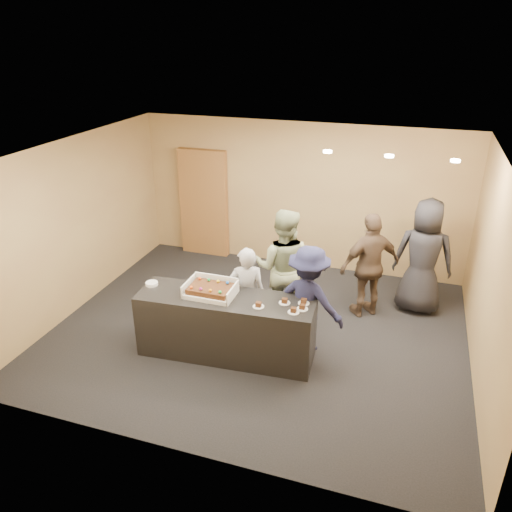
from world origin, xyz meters
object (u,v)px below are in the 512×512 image
plate_stack (152,284)px  person_dark_suit (423,257)px  storage_cabinet (204,203)px  cake_box (211,291)px  person_sage_man (283,267)px  person_brown_extra (370,266)px  serving_counter (226,326)px  sheet_cake (210,289)px  person_navy_man (308,301)px  person_server_grey (247,295)px

plate_stack → person_dark_suit: person_dark_suit is taller
storage_cabinet → cake_box: bearing=-64.9°
person_sage_man → person_brown_extra: person_sage_man is taller
serving_counter → storage_cabinet: (-1.65, 3.09, 0.60)m
sheet_cake → person_navy_man: (1.24, 0.45, -0.21)m
serving_counter → storage_cabinet: 3.56m
person_server_grey → person_dark_suit: person_dark_suit is taller
person_navy_man → person_dark_suit: bearing=-118.2°
cake_box → person_server_grey: bearing=50.1°
storage_cabinet → serving_counter: bearing=-61.9°
sheet_cake → person_navy_man: person_navy_man is taller
cake_box → person_dark_suit: size_ratio=0.35×
serving_counter → cake_box: cake_box is taller
serving_counter → person_sage_man: person_sage_man is taller
storage_cabinet → cake_box: size_ratio=3.19×
sheet_cake → person_sage_man: size_ratio=0.31×
plate_stack → person_server_grey: size_ratio=0.12×
storage_cabinet → person_navy_man: storage_cabinet is taller
person_navy_man → person_dark_suit: (1.45, 1.65, 0.14)m
person_navy_man → cake_box: bearing=32.1°
serving_counter → plate_stack: plate_stack is taller
person_navy_man → plate_stack: bearing=24.8°
storage_cabinet → person_sage_man: storage_cabinet is taller
cake_box → sheet_cake: (-0.00, -0.02, 0.05)m
cake_box → person_server_grey: 0.60m
cake_box → plate_stack: cake_box is taller
person_server_grey → person_sage_man: 0.77m
plate_stack → sheet_cake: bearing=-0.7°
plate_stack → person_brown_extra: bearing=31.0°
plate_stack → person_sage_man: bearing=34.6°
cake_box → sheet_cake: 0.06m
cake_box → person_sage_man: size_ratio=0.36×
person_sage_man → person_dark_suit: bearing=-159.2°
person_server_grey → person_sage_man: person_sage_man is taller
person_sage_man → sheet_cake: bearing=52.1°
cake_box → sheet_cake: cake_box is taller
storage_cabinet → person_server_grey: (1.79, -2.64, -0.33)m
sheet_cake → person_server_grey: size_ratio=0.39×
serving_counter → plate_stack: size_ratio=14.05×
plate_stack → person_sage_man: person_sage_man is taller
sheet_cake → person_dark_suit: bearing=37.9°
serving_counter → plate_stack: (-1.11, 0.01, 0.47)m
serving_counter → person_server_grey: bearing=68.5°
serving_counter → person_server_grey: 0.55m
plate_stack → person_dark_suit: 4.15m
person_server_grey → person_brown_extra: bearing=-161.9°
cake_box → person_sage_man: bearing=57.1°
storage_cabinet → plate_stack: (0.55, -3.08, -0.13)m
cake_box → plate_stack: (-0.89, -0.01, -0.02)m
sheet_cake → person_server_grey: (0.36, 0.45, -0.27)m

